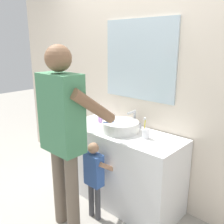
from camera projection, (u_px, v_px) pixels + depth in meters
name	position (u px, v px, depth m)	size (l,w,h in m)	color
ground_plane	(102.00, 211.00, 2.63)	(14.00, 14.00, 0.00)	#9E998E
back_wall	(141.00, 77.00, 2.70)	(4.40, 0.10, 2.70)	beige
vanity_cabinet	(121.00, 166.00, 2.73)	(1.34, 0.54, 0.82)	white
sink_basin	(120.00, 126.00, 2.59)	(0.38, 0.38, 0.11)	silver
faucet	(134.00, 119.00, 2.74)	(0.18, 0.14, 0.18)	#B7BABF
toothbrush_cup	(146.00, 133.00, 2.41)	(0.07, 0.07, 0.21)	silver
soap_bottle	(101.00, 117.00, 2.89)	(0.06, 0.06, 0.16)	#B27FC6
child_toddler	(94.00, 174.00, 2.42)	(0.25, 0.25, 0.81)	#47474C
adult_parent	(64.00, 125.00, 2.18)	(0.53, 0.56, 1.71)	#6B5B4C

